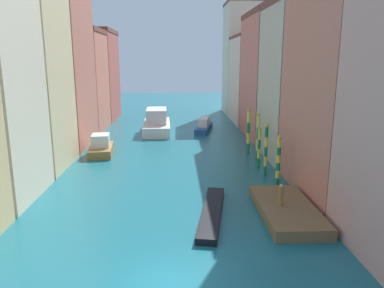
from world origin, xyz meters
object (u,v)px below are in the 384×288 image
object	(u,v)px
person_on_dock	(281,195)
motorboat_0	(204,125)
gondola_black	(212,212)
mooring_pole_0	(278,160)
vaporetto_white	(157,123)
motorboat_1	(101,147)
mooring_pole_4	(248,131)
waterfront_dock	(286,210)
mooring_pole_1	(266,150)
mooring_pole_3	(258,137)
mooring_pole_2	(259,147)

from	to	relation	value
person_on_dock	motorboat_0	distance (m)	30.66
gondola_black	motorboat_0	size ratio (longest dim) A/B	1.08
mooring_pole_0	person_on_dock	bearing A→B (deg)	-103.32
vaporetto_white	motorboat_0	bearing A→B (deg)	9.12
motorboat_1	gondola_black	bearing A→B (deg)	-58.08
mooring_pole_0	vaporetto_white	world-z (taller)	mooring_pole_0
person_on_dock	mooring_pole_4	size ratio (longest dim) A/B	0.29
waterfront_dock	mooring_pole_4	size ratio (longest dim) A/B	1.58
motorboat_0	motorboat_1	size ratio (longest dim) A/B	1.44
vaporetto_white	motorboat_0	distance (m)	6.91
mooring_pole_1	vaporetto_white	world-z (taller)	mooring_pole_1
mooring_pole_3	gondola_black	size ratio (longest dim) A/B	0.58
person_on_dock	gondola_black	world-z (taller)	person_on_dock
waterfront_dock	mooring_pole_0	bearing A→B (deg)	80.73
mooring_pole_2	mooring_pole_4	xyz separation A→B (m)	(-0.02, 5.29, 0.55)
person_on_dock	mooring_pole_3	xyz separation A→B (m)	(1.32, 13.27, 1.16)
mooring_pole_3	gondola_black	world-z (taller)	mooring_pole_3
mooring_pole_1	mooring_pole_2	distance (m)	2.57
mooring_pole_4	motorboat_1	world-z (taller)	mooring_pole_4
mooring_pole_2	motorboat_1	world-z (taller)	mooring_pole_2
waterfront_dock	motorboat_0	bearing A→B (deg)	96.01
person_on_dock	mooring_pole_0	distance (m)	6.13
mooring_pole_4	waterfront_dock	bearing A→B (deg)	-91.87
mooring_pole_4	motorboat_0	world-z (taller)	mooring_pole_4
mooring_pole_0	gondola_black	xyz separation A→B (m)	(-5.91, -5.77, -1.93)
mooring_pole_0	mooring_pole_4	size ratio (longest dim) A/B	0.84
motorboat_0	mooring_pole_2	bearing A→B (deg)	-78.95
waterfront_dock	motorboat_1	size ratio (longest dim) A/B	1.42
mooring_pole_3	mooring_pole_4	distance (m)	3.23
mooring_pole_4	vaporetto_white	distance (m)	16.76
mooring_pole_2	mooring_pole_4	world-z (taller)	mooring_pole_4
mooring_pole_1	mooring_pole_3	bearing A→B (deg)	86.33
mooring_pole_1	mooring_pole_0	bearing A→B (deg)	-82.15
mooring_pole_3	motorboat_1	bearing A→B (deg)	167.14
mooring_pole_1	mooring_pole_4	size ratio (longest dim) A/B	0.93
mooring_pole_1	motorboat_1	xyz separation A→B (m)	(-16.03, 8.35, -1.56)
vaporetto_white	mooring_pole_0	bearing A→B (deg)	-64.97
mooring_pole_1	person_on_dock	bearing A→B (deg)	-96.75
mooring_pole_3	person_on_dock	bearing A→B (deg)	-95.68
motorboat_0	mooring_pole_3	bearing A→B (deg)	-76.64
person_on_dock	motorboat_1	distance (m)	22.68
mooring_pole_0	gondola_black	distance (m)	8.48
mooring_pole_1	waterfront_dock	bearing A→B (deg)	-93.89
vaporetto_white	motorboat_0	size ratio (longest dim) A/B	1.24
mooring_pole_1	mooring_pole_2	world-z (taller)	mooring_pole_1
mooring_pole_3	waterfront_dock	bearing A→B (deg)	-93.81
motorboat_0	motorboat_1	xyz separation A→B (m)	(-12.22, -13.53, 0.08)
mooring_pole_1	mooring_pole_2	size ratio (longest dim) A/B	1.19
mooring_pole_4	vaporetto_white	bearing A→B (deg)	129.16
gondola_black	motorboat_0	bearing A→B (deg)	86.74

